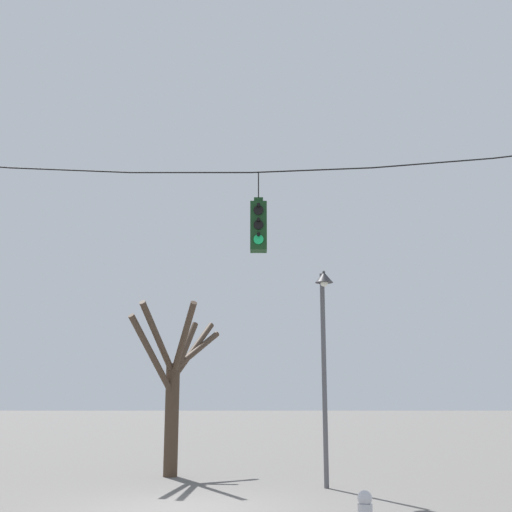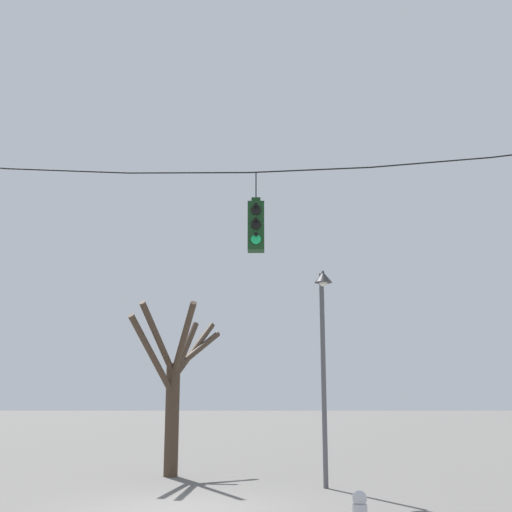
{
  "view_description": "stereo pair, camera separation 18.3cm",
  "coord_description": "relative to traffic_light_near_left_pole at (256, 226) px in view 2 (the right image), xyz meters",
  "views": [
    {
      "loc": [
        1.37,
        -13.12,
        2.1
      ],
      "look_at": [
        1.42,
        -0.34,
        4.93
      ],
      "focal_mm": 45.0,
      "sensor_mm": 36.0,
      "label": 1
    },
    {
      "loc": [
        1.55,
        -13.12,
        2.1
      ],
      "look_at": [
        1.42,
        -0.34,
        4.93
      ],
      "focal_mm": 45.0,
      "sensor_mm": 36.0,
      "label": 2
    }
  ],
  "objects": [
    {
      "name": "traffic_light_near_left_pole",
      "position": [
        0.0,
        0.0,
        0.0
      ],
      "size": [
        0.34,
        0.58,
        1.7
      ],
      "color": "#143819"
    },
    {
      "name": "span_wire",
      "position": [
        -1.42,
        -0.0,
        1.38
      ],
      "size": [
        17.85,
        0.03,
        0.66
      ],
      "color": "black"
    },
    {
      "name": "bare_tree",
      "position": [
        -2.34,
        5.6,
        -3.07
      ],
      "size": [
        2.28,
        3.54,
        4.65
      ],
      "color": "#423326",
      "rests_on": "ground_plane"
    },
    {
      "name": "street_lamp",
      "position": [
        1.63,
        3.11,
        -1.87
      ],
      "size": [
        0.44,
        0.77,
        5.21
      ],
      "color": "#515156",
      "rests_on": "ground_plane"
    },
    {
      "name": "ground_plane",
      "position": [
        -1.42,
        0.34,
        -5.57
      ],
      "size": [
        200.0,
        200.0,
        0.0
      ],
      "primitive_type": "plane",
      "color": "#565451"
    }
  ]
}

